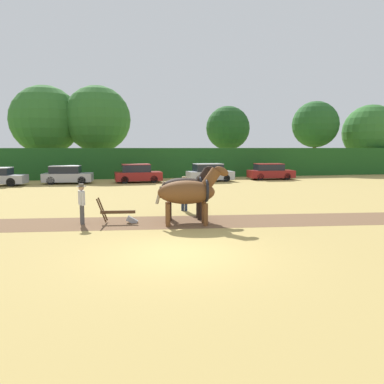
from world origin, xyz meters
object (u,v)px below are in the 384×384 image
at_px(tree_right, 371,132).
at_px(tree_center_left, 97,119).
at_px(draft_horse_lead_left, 189,192).
at_px(parked_car_center_left, 67,175).
at_px(tree_center, 228,128).
at_px(tree_center_right, 315,125).
at_px(parked_car_center, 138,174).
at_px(parked_car_right, 270,172).
at_px(draft_horse_lead_right, 187,188).
at_px(farmer_beside_team, 184,191).
at_px(plow, 121,215).
at_px(farmer_at_plow, 82,201).
at_px(tree_left, 45,120).
at_px(parked_car_center_right, 209,173).

bearing_deg(tree_right, tree_center_left, 177.60).
relative_size(tree_right, draft_horse_lead_left, 2.81).
distance_m(draft_horse_lead_left, parked_car_center_left, 19.70).
distance_m(tree_center, tree_center_right, 10.82).
bearing_deg(tree_right, tree_center, 170.42).
bearing_deg(parked_car_center_left, tree_center, 37.06).
height_order(parked_car_center, parked_car_right, parked_car_center).
xyz_separation_m(tree_center, parked_car_center_left, (-17.56, -11.15, -4.59)).
height_order(tree_center_right, draft_horse_lead_left, tree_center_right).
height_order(tree_center_left, parked_car_center_left, tree_center_left).
height_order(draft_horse_lead_right, farmer_beside_team, draft_horse_lead_right).
bearing_deg(farmer_beside_team, plow, -179.00).
bearing_deg(parked_car_center_left, plow, -72.78).
relative_size(tree_center_left, draft_horse_lead_right, 3.69).
distance_m(plow, parked_car_center_left, 18.08).
bearing_deg(farmer_at_plow, tree_left, 88.21).
xyz_separation_m(tree_right, parked_car_center_left, (-35.05, -8.20, -4.12)).
distance_m(draft_horse_lead_right, farmer_beside_team, 2.08).
distance_m(tree_center_left, parked_car_right, 19.28).
distance_m(tree_center, parked_car_right, 11.80).
xyz_separation_m(farmer_at_plow, parked_car_right, (15.92, 17.81, -0.20)).
distance_m(tree_center_left, plow, 27.86).
height_order(tree_left, farmer_beside_team, tree_left).
bearing_deg(tree_center_left, parked_car_center_right, -45.30).
xyz_separation_m(parked_car_center_left, parked_car_right, (18.34, 0.31, -0.01)).
relative_size(draft_horse_lead_left, parked_car_right, 0.68).
relative_size(tree_center_left, parked_car_right, 2.22).
height_order(tree_center_left, farmer_at_plow, tree_center_left).
distance_m(tree_right, parked_car_center, 30.67).
height_order(plow, parked_car_center_left, parked_car_center_left).
bearing_deg(tree_center_right, draft_horse_lead_right, -128.74).
relative_size(draft_horse_lead_right, parked_car_right, 0.60).
xyz_separation_m(tree_center, farmer_at_plow, (-15.13, -28.64, -4.40)).
xyz_separation_m(draft_horse_lead_left, parked_car_center_left, (-6.55, 18.57, -0.58)).
xyz_separation_m(parked_car_center_right, parked_car_right, (6.16, 0.74, -0.03)).
relative_size(draft_horse_lead_left, parked_car_center_right, 0.70).
distance_m(tree_center_left, tree_center, 15.36).
bearing_deg(parked_car_center, tree_right, 13.57).
bearing_deg(parked_car_center_right, parked_car_center_left, 174.44).
bearing_deg(parked_car_center_left, tree_center_left, 81.15).
bearing_deg(tree_left, parked_car_center_left, -73.01).
relative_size(parked_car_center, parked_car_center_right, 0.97).
height_order(tree_left, parked_car_center_left, tree_left).
distance_m(tree_left, farmer_beside_team, 27.91).
relative_size(tree_center, parked_car_center_right, 1.91).
bearing_deg(parked_car_right, draft_horse_lead_right, -120.05).
bearing_deg(parked_car_center_left, parked_car_right, 5.61).
bearing_deg(tree_center_left, parked_car_center_left, -103.48).
bearing_deg(tree_center, parked_car_center_right, -114.88).
bearing_deg(parked_car_center_right, tree_right, 17.11).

